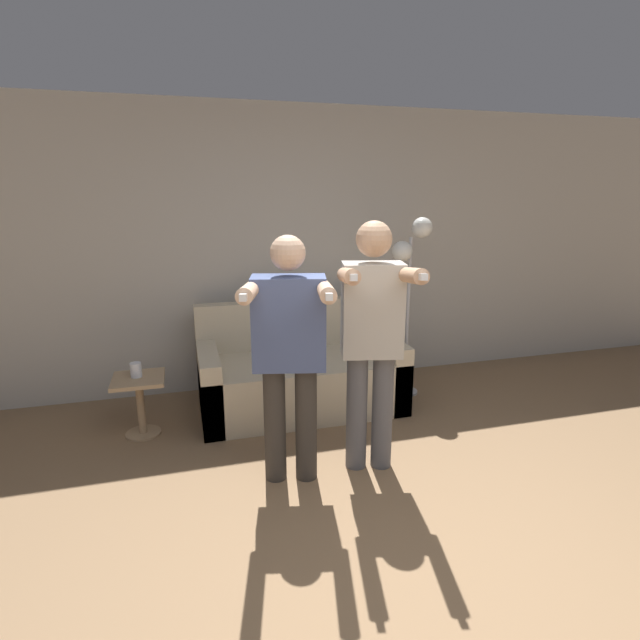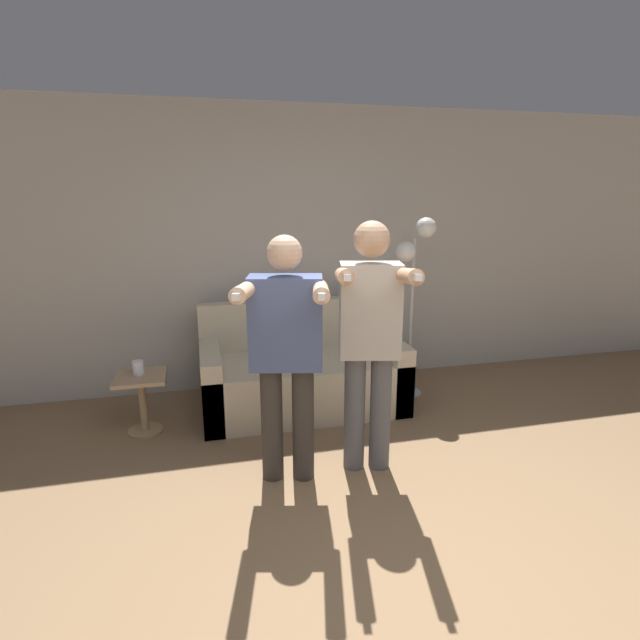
# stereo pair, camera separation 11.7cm
# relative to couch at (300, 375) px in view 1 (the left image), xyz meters

# --- Properties ---
(ground_plane) EXTENTS (16.00, 16.00, 0.00)m
(ground_plane) POSITION_rel_couch_xyz_m (0.03, -2.39, -0.29)
(ground_plane) COLOR #846647
(wall_back) EXTENTS (10.00, 0.05, 2.60)m
(wall_back) POSITION_rel_couch_xyz_m (0.03, 0.63, 1.01)
(wall_back) COLOR #B7B2A8
(wall_back) RESTS_ON ground_plane
(couch) EXTENTS (1.71, 0.88, 0.89)m
(couch) POSITION_rel_couch_xyz_m (0.00, 0.00, 0.00)
(couch) COLOR beige
(couch) RESTS_ON ground_plane
(person_left) EXTENTS (0.62, 0.76, 1.59)m
(person_left) POSITION_rel_couch_xyz_m (-0.32, -1.11, 0.64)
(person_left) COLOR #38332D
(person_left) RESTS_ON ground_plane
(person_right) EXTENTS (0.56, 0.74, 1.67)m
(person_right) POSITION_rel_couch_xyz_m (0.22, -1.11, 0.67)
(person_right) COLOR #56565B
(person_right) RESTS_ON ground_plane
(cat) EXTENTS (0.47, 0.12, 0.19)m
(cat) POSITION_rel_couch_xyz_m (-0.12, 0.33, 0.69)
(cat) COLOR #B7AD9E
(cat) RESTS_ON couch
(floor_lamp) EXTENTS (0.36, 0.25, 1.62)m
(floor_lamp) POSITION_rel_couch_xyz_m (1.03, 0.02, 0.96)
(floor_lamp) COLOR #B2B2B7
(floor_lamp) RESTS_ON ground_plane
(side_table) EXTENTS (0.38, 0.38, 0.47)m
(side_table) POSITION_rel_couch_xyz_m (-1.30, -0.19, 0.04)
(side_table) COLOR #A38460
(side_table) RESTS_ON ground_plane
(cup) EXTENTS (0.08, 0.08, 0.11)m
(cup) POSITION_rel_couch_xyz_m (-1.31, -0.17, 0.24)
(cup) COLOR silver
(cup) RESTS_ON side_table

